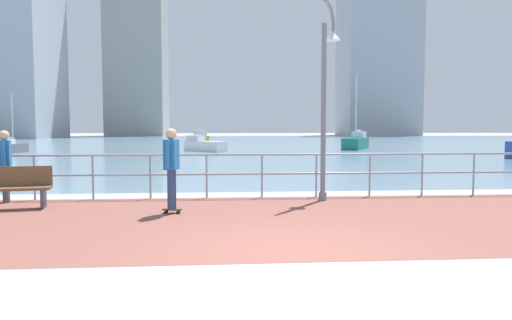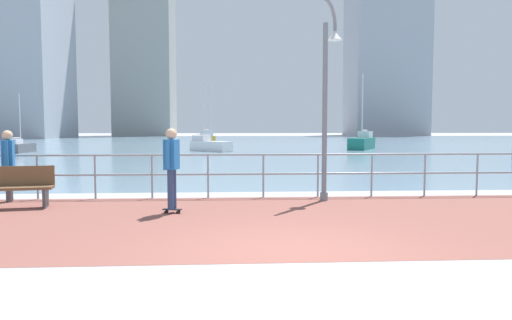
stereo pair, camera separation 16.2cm
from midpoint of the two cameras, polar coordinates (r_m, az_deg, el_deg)
name	(u,v)px [view 1 (the left image)]	position (r m, az deg, el deg)	size (l,w,h in m)	color
ground	(232,145)	(46.34, -3.13, 1.85)	(220.00, 220.00, 0.00)	#9E9EA3
brick_paving	(275,219)	(8.84, 1.84, -7.46)	(28.00, 5.66, 0.01)	brown
harbor_water	(230,142)	(56.48, -3.34, 2.24)	(180.00, 88.00, 0.00)	#6B899E
waterfront_railing	(262,167)	(11.52, 0.35, -0.90)	(25.25, 0.06, 1.12)	#8C99A3
lamppost	(327,90)	(11.29, 8.44, 8.64)	(0.60, 0.71, 4.84)	slate
skateboarder	(171,163)	(9.48, -11.05, -0.31)	(0.41, 0.56, 1.76)	black
bystander	(5,160)	(12.27, -29.30, 0.00)	(0.32, 0.55, 1.71)	#4C4C51
park_bench	(12,187)	(11.27, -28.66, -3.01)	(1.65, 0.71, 0.92)	brown
sailboat_teal	(204,145)	(34.57, -6.69, 1.88)	(3.34, 3.27, 5.02)	white
sailboat_blue	(356,142)	(38.78, 12.32, 2.21)	(3.31, 4.51, 6.18)	#197266
sailboat_red	(198,139)	(47.42, -7.43, 2.61)	(2.59, 4.76, 6.40)	gold
sailboat_gray	(13,147)	(36.61, -28.34, 1.43)	(0.95, 3.02, 4.24)	#595960
tower_steel	(12,59)	(90.73, -28.35, 11.13)	(13.67, 16.19, 29.08)	#A3A8B2
tower_brick	(378,38)	(117.36, 15.02, 14.56)	(17.21, 14.23, 48.61)	#A3A8B2
tower_glass	(137,29)	(108.90, -14.76, 15.63)	(12.42, 12.69, 49.45)	#939993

